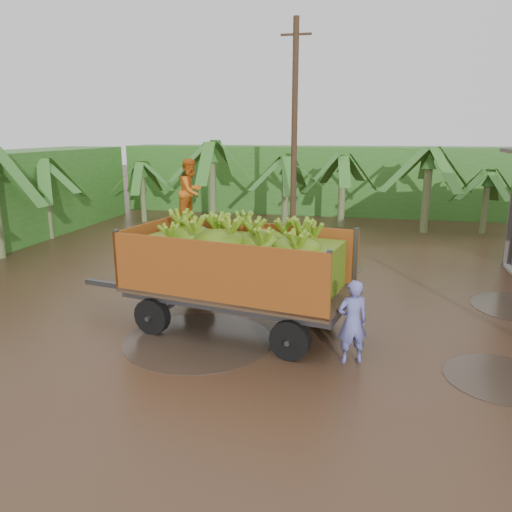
% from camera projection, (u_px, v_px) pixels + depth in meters
% --- Properties ---
extents(ground, '(100.00, 100.00, 0.00)m').
position_uv_depth(ground, '(343.00, 314.00, 12.36)').
color(ground, black).
rests_on(ground, ground).
extents(hedge_north, '(22.00, 3.00, 3.60)m').
position_uv_depth(hedge_north, '(324.00, 180.00, 27.48)').
color(hedge_north, '#2D661E').
rests_on(hedge_north, ground).
extents(banana_trailer, '(6.95, 3.26, 3.80)m').
position_uv_depth(banana_trailer, '(237.00, 266.00, 11.14)').
color(banana_trailer, '#C6631C').
rests_on(banana_trailer, ground).
extents(man_blue, '(0.72, 0.61, 1.68)m').
position_uv_depth(man_blue, '(352.00, 322.00, 9.62)').
color(man_blue, '#6669BA').
rests_on(man_blue, ground).
extents(utility_pole, '(1.20, 0.24, 8.63)m').
position_uv_depth(utility_pole, '(294.00, 132.00, 19.87)').
color(utility_pole, '#47301E').
rests_on(utility_pole, ground).
extents(banana_plants, '(20.53, 21.18, 4.01)m').
position_uv_depth(banana_plants, '(186.00, 199.00, 19.76)').
color(banana_plants, '#2D661E').
rests_on(banana_plants, ground).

